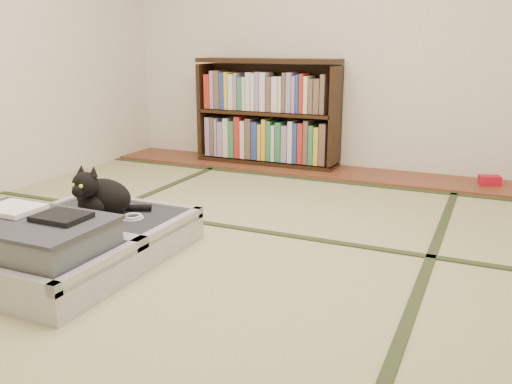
% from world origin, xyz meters
% --- Properties ---
extents(floor, '(4.50, 4.50, 0.00)m').
position_xyz_m(floor, '(0.00, 0.00, 0.00)').
color(floor, tan).
rests_on(floor, ground).
extents(wood_strip, '(4.00, 0.50, 0.02)m').
position_xyz_m(wood_strip, '(0.00, 2.00, 0.01)').
color(wood_strip, brown).
rests_on(wood_strip, ground).
extents(red_item, '(0.17, 0.13, 0.07)m').
position_xyz_m(red_item, '(1.22, 2.03, 0.06)').
color(red_item, red).
rests_on(red_item, wood_strip).
extents(tatami_borders, '(4.00, 4.50, 0.01)m').
position_xyz_m(tatami_borders, '(0.00, 0.49, 0.00)').
color(tatami_borders, '#2D381E').
rests_on(tatami_borders, ground).
extents(bookcase, '(1.26, 0.29, 0.92)m').
position_xyz_m(bookcase, '(-0.62, 2.07, 0.45)').
color(bookcase, black).
rests_on(bookcase, wood_strip).
extents(suitcase, '(0.83, 1.11, 0.33)m').
position_xyz_m(suitcase, '(-0.61, -0.42, 0.12)').
color(suitcase, '#B8B8BD').
rests_on(suitcase, floor).
extents(cat, '(0.37, 0.37, 0.30)m').
position_xyz_m(cat, '(-0.63, -0.14, 0.27)').
color(cat, black).
rests_on(cat, suitcase).
extents(cable_coil, '(0.12, 0.12, 0.03)m').
position_xyz_m(cable_coil, '(-0.45, -0.11, 0.17)').
color(cable_coil, white).
rests_on(cable_coil, suitcase).
extents(hanger, '(0.46, 0.22, 0.01)m').
position_xyz_m(hanger, '(-0.81, -0.41, 0.01)').
color(hanger, black).
rests_on(hanger, floor).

